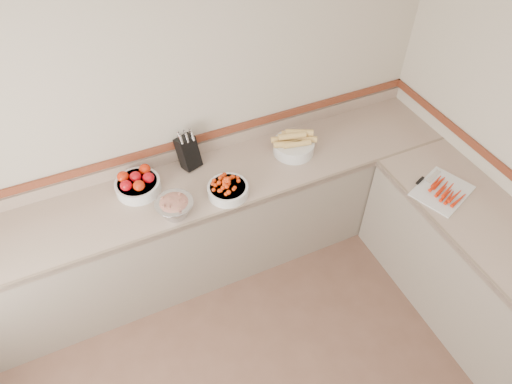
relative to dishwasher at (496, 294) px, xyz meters
name	(u,v)px	position (x,y,z in m)	size (l,w,h in m)	color
back_wall	(171,116)	(-1.69, 1.75, 0.87)	(4.00, 4.00, 0.00)	#BEB19C
counter_back	(198,226)	(-1.69, 1.43, 0.02)	(4.00, 0.65, 1.08)	gray
dishwasher	(496,294)	(0.00, 0.00, 0.00)	(0.63, 0.60, 0.84)	silver
knife_block	(188,152)	(-1.64, 1.65, 0.60)	(0.18, 0.19, 0.32)	black
tomato_bowl	(138,184)	(-2.05, 1.55, 0.53)	(0.32, 0.32, 0.16)	silver
cherry_tomato_bowl	(228,188)	(-1.49, 1.25, 0.52)	(0.29, 0.29, 0.16)	silver
corn_bowl	(294,145)	(-0.86, 1.46, 0.54)	(0.35, 0.32, 0.19)	silver
rhubarb_bowl	(175,207)	(-1.88, 1.22, 0.54)	(0.26, 0.26, 0.15)	#B2B2BA
cutting_board	(443,191)	(-0.11, 0.64, 0.48)	(0.49, 0.44, 0.06)	silver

